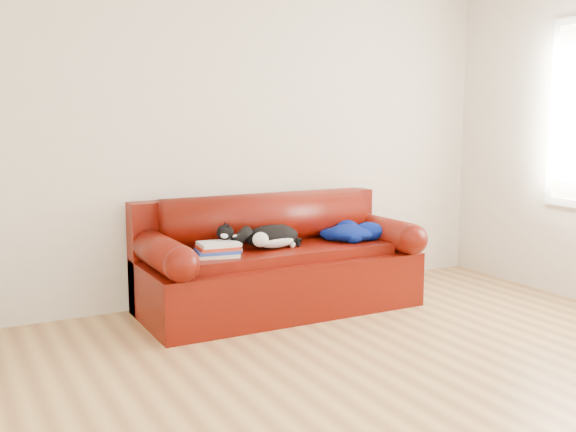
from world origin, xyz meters
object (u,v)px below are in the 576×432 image
at_px(book_stack, 218,249).
at_px(cat, 272,237).
at_px(blanket, 351,232).
at_px(sofa_base, 279,279).

bearing_deg(book_stack, cat, 7.96).
height_order(book_stack, blanket, blanket).
height_order(cat, blanket, cat).
bearing_deg(blanket, sofa_base, 174.80).
bearing_deg(cat, blanket, -24.11).
distance_m(sofa_base, blanket, 0.70).
bearing_deg(cat, sofa_base, 10.52).
relative_size(sofa_base, cat, 3.43).
relative_size(sofa_base, blanket, 4.34).
height_order(sofa_base, cat, cat).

